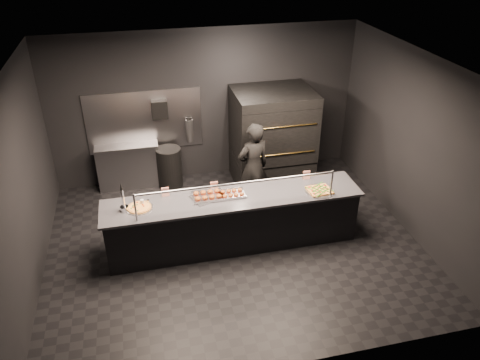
{
  "coord_description": "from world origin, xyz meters",
  "views": [
    {
      "loc": [
        -1.32,
        -6.07,
        4.82
      ],
      "look_at": [
        0.16,
        0.2,
        1.1
      ],
      "focal_mm": 35.0,
      "sensor_mm": 36.0,
      "label": 1
    }
  ],
  "objects_px": {
    "round_pizza": "(139,208)",
    "service_counter": "(234,221)",
    "prep_shelf": "(129,166)",
    "slider_tray_a": "(208,195)",
    "beer_tap": "(124,203)",
    "square_pizza": "(319,190)",
    "fire_extinguisher": "(190,130)",
    "towel_dispenser": "(159,109)",
    "worker": "(253,167)",
    "slider_tray_b": "(232,194)",
    "pizza_oven": "(272,137)",
    "trash_bin": "(169,167)"
  },
  "relations": [
    {
      "from": "pizza_oven",
      "to": "prep_shelf",
      "type": "height_order",
      "value": "pizza_oven"
    },
    {
      "from": "prep_shelf",
      "to": "fire_extinguisher",
      "type": "height_order",
      "value": "fire_extinguisher"
    },
    {
      "from": "towel_dispenser",
      "to": "fire_extinguisher",
      "type": "xyz_separation_m",
      "value": [
        0.55,
        0.01,
        -0.49
      ]
    },
    {
      "from": "square_pizza",
      "to": "worker",
      "type": "xyz_separation_m",
      "value": [
        -0.79,
        1.16,
        -0.09
      ]
    },
    {
      "from": "square_pizza",
      "to": "trash_bin",
      "type": "distance_m",
      "value": 3.24
    },
    {
      "from": "beer_tap",
      "to": "slider_tray_b",
      "type": "distance_m",
      "value": 1.67
    },
    {
      "from": "prep_shelf",
      "to": "slider_tray_a",
      "type": "height_order",
      "value": "slider_tray_a"
    },
    {
      "from": "pizza_oven",
      "to": "slider_tray_b",
      "type": "bearing_deg",
      "value": -123.17
    },
    {
      "from": "towel_dispenser",
      "to": "beer_tap",
      "type": "distance_m",
      "value": 2.56
    },
    {
      "from": "trash_bin",
      "to": "fire_extinguisher",
      "type": "bearing_deg",
      "value": 26.76
    },
    {
      "from": "towel_dispenser",
      "to": "slider_tray_a",
      "type": "distance_m",
      "value": 2.43
    },
    {
      "from": "towel_dispenser",
      "to": "prep_shelf",
      "type": "bearing_deg",
      "value": -174.29
    },
    {
      "from": "fire_extinguisher",
      "to": "worker",
      "type": "xyz_separation_m",
      "value": [
        0.94,
        -1.39,
        -0.22
      ]
    },
    {
      "from": "service_counter",
      "to": "pizza_oven",
      "type": "relative_size",
      "value": 2.15
    },
    {
      "from": "pizza_oven",
      "to": "worker",
      "type": "xyz_separation_m",
      "value": [
        -0.61,
        -0.89,
        -0.12
      ]
    },
    {
      "from": "fire_extinguisher",
      "to": "square_pizza",
      "type": "height_order",
      "value": "fire_extinguisher"
    },
    {
      "from": "fire_extinguisher",
      "to": "trash_bin",
      "type": "distance_m",
      "value": 0.84
    },
    {
      "from": "round_pizza",
      "to": "trash_bin",
      "type": "distance_m",
      "value": 2.31
    },
    {
      "from": "round_pizza",
      "to": "service_counter",
      "type": "bearing_deg",
      "value": -0.35
    },
    {
      "from": "fire_extinguisher",
      "to": "slider_tray_b",
      "type": "relative_size",
      "value": 1.22
    },
    {
      "from": "service_counter",
      "to": "prep_shelf",
      "type": "xyz_separation_m",
      "value": [
        -1.6,
        2.32,
        -0.01
      ]
    },
    {
      "from": "square_pizza",
      "to": "trash_bin",
      "type": "relative_size",
      "value": 0.57
    },
    {
      "from": "towel_dispenser",
      "to": "round_pizza",
      "type": "bearing_deg",
      "value": -103.0
    },
    {
      "from": "square_pizza",
      "to": "prep_shelf",
      "type": "bearing_deg",
      "value": 140.34
    },
    {
      "from": "service_counter",
      "to": "worker",
      "type": "xyz_separation_m",
      "value": [
        0.59,
        1.01,
        0.38
      ]
    },
    {
      "from": "service_counter",
      "to": "slider_tray_b",
      "type": "xyz_separation_m",
      "value": [
        -0.0,
        0.06,
        0.48
      ]
    },
    {
      "from": "prep_shelf",
      "to": "square_pizza",
      "type": "height_order",
      "value": "square_pizza"
    },
    {
      "from": "prep_shelf",
      "to": "trash_bin",
      "type": "bearing_deg",
      "value": -11.4
    },
    {
      "from": "fire_extinguisher",
      "to": "square_pizza",
      "type": "xyz_separation_m",
      "value": [
        1.73,
        -2.55,
        -0.12
      ]
    },
    {
      "from": "service_counter",
      "to": "round_pizza",
      "type": "height_order",
      "value": "service_counter"
    },
    {
      "from": "fire_extinguisher",
      "to": "towel_dispenser",
      "type": "bearing_deg",
      "value": -178.96
    },
    {
      "from": "pizza_oven",
      "to": "beer_tap",
      "type": "bearing_deg",
      "value": -146.47
    },
    {
      "from": "service_counter",
      "to": "fire_extinguisher",
      "type": "height_order",
      "value": "service_counter"
    },
    {
      "from": "round_pizza",
      "to": "slider_tray_a",
      "type": "xyz_separation_m",
      "value": [
        1.06,
        0.08,
        0.02
      ]
    },
    {
      "from": "prep_shelf",
      "to": "towel_dispenser",
      "type": "distance_m",
      "value": 1.31
    },
    {
      "from": "fire_extinguisher",
      "to": "worker",
      "type": "bearing_deg",
      "value": -56.12
    },
    {
      "from": "towel_dispenser",
      "to": "slider_tray_b",
      "type": "xyz_separation_m",
      "value": [
        0.9,
        -2.33,
        -0.61
      ]
    },
    {
      "from": "service_counter",
      "to": "slider_tray_a",
      "type": "relative_size",
      "value": 7.03
    },
    {
      "from": "fire_extinguisher",
      "to": "slider_tray_b",
      "type": "distance_m",
      "value": 2.37
    },
    {
      "from": "fire_extinguisher",
      "to": "prep_shelf",
      "type": "bearing_deg",
      "value": -176.34
    },
    {
      "from": "fire_extinguisher",
      "to": "beer_tap",
      "type": "distance_m",
      "value": 2.74
    },
    {
      "from": "beer_tap",
      "to": "square_pizza",
      "type": "height_order",
      "value": "beer_tap"
    },
    {
      "from": "pizza_oven",
      "to": "square_pizza",
      "type": "height_order",
      "value": "pizza_oven"
    },
    {
      "from": "prep_shelf",
      "to": "beer_tap",
      "type": "distance_m",
      "value": 2.4
    },
    {
      "from": "prep_shelf",
      "to": "beer_tap",
      "type": "height_order",
      "value": "beer_tap"
    },
    {
      "from": "service_counter",
      "to": "beer_tap",
      "type": "bearing_deg",
      "value": -179.97
    },
    {
      "from": "round_pizza",
      "to": "fire_extinguisher",
      "type": "bearing_deg",
      "value": 65.3
    },
    {
      "from": "beer_tap",
      "to": "slider_tray_a",
      "type": "bearing_deg",
      "value": 4.04
    },
    {
      "from": "round_pizza",
      "to": "slider_tray_a",
      "type": "height_order",
      "value": "slider_tray_a"
    },
    {
      "from": "service_counter",
      "to": "round_pizza",
      "type": "distance_m",
      "value": 1.52
    }
  ]
}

